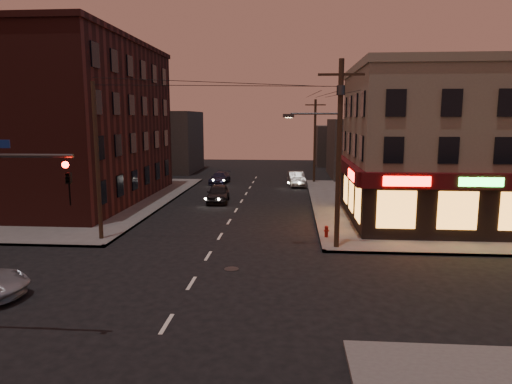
# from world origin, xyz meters

# --- Properties ---
(ground) EXTENTS (120.00, 120.00, 0.00)m
(ground) POSITION_xyz_m (0.00, 0.00, 0.00)
(ground) COLOR black
(ground) RESTS_ON ground
(sidewalk_ne) EXTENTS (24.00, 28.00, 0.15)m
(sidewalk_ne) POSITION_xyz_m (18.00, 19.00, 0.07)
(sidewalk_ne) COLOR #514F4C
(sidewalk_ne) RESTS_ON ground
(sidewalk_nw) EXTENTS (24.00, 28.00, 0.15)m
(sidewalk_nw) POSITION_xyz_m (-18.00, 19.00, 0.07)
(sidewalk_nw) COLOR #514F4C
(sidewalk_nw) RESTS_ON ground
(pizza_building) EXTENTS (15.85, 12.85, 10.50)m
(pizza_building) POSITION_xyz_m (15.93, 13.43, 5.35)
(pizza_building) COLOR gray
(pizza_building) RESTS_ON sidewalk_ne
(brick_apartment) EXTENTS (12.00, 20.00, 13.00)m
(brick_apartment) POSITION_xyz_m (-14.50, 19.00, 6.65)
(brick_apartment) COLOR #411815
(brick_apartment) RESTS_ON sidewalk_nw
(bg_building_ne_a) EXTENTS (10.00, 12.00, 7.00)m
(bg_building_ne_a) POSITION_xyz_m (14.00, 38.00, 3.50)
(bg_building_ne_a) COLOR #3F3D3A
(bg_building_ne_a) RESTS_ON ground
(bg_building_nw) EXTENTS (9.00, 10.00, 8.00)m
(bg_building_nw) POSITION_xyz_m (-13.00, 42.00, 4.00)
(bg_building_nw) COLOR #3F3D3A
(bg_building_nw) RESTS_ON ground
(bg_building_ne_b) EXTENTS (8.00, 8.00, 6.00)m
(bg_building_ne_b) POSITION_xyz_m (12.00, 52.00, 3.00)
(bg_building_ne_b) COLOR #3F3D3A
(bg_building_ne_b) RESTS_ON ground
(utility_pole_main) EXTENTS (4.20, 0.44, 10.00)m
(utility_pole_main) POSITION_xyz_m (6.68, 5.80, 5.76)
(utility_pole_main) COLOR #382619
(utility_pole_main) RESTS_ON sidewalk_ne
(utility_pole_far) EXTENTS (0.26, 0.26, 9.00)m
(utility_pole_far) POSITION_xyz_m (6.80, 32.00, 4.65)
(utility_pole_far) COLOR #382619
(utility_pole_far) RESTS_ON sidewalk_ne
(utility_pole_west) EXTENTS (0.24, 0.24, 9.00)m
(utility_pole_west) POSITION_xyz_m (-6.80, 6.50, 4.65)
(utility_pole_west) COLOR #382619
(utility_pole_west) RESTS_ON sidewalk_nw
(sedan_near) EXTENTS (2.09, 4.54, 1.51)m
(sedan_near) POSITION_xyz_m (-1.96, 19.41, 0.75)
(sedan_near) COLOR black
(sedan_near) RESTS_ON ground
(sedan_mid) EXTENTS (2.10, 4.73, 1.51)m
(sedan_mid) POSITION_xyz_m (4.81, 29.52, 0.75)
(sedan_mid) COLOR gray
(sedan_mid) RESTS_ON ground
(sedan_far) EXTENTS (2.09, 4.39, 1.23)m
(sedan_far) POSITION_xyz_m (-3.59, 30.66, 0.62)
(sedan_far) COLOR #1A1A34
(sedan_far) RESTS_ON ground
(fire_hydrant) EXTENTS (0.31, 0.31, 0.70)m
(fire_hydrant) POSITION_xyz_m (6.40, 7.80, 0.53)
(fire_hydrant) COLOR maroon
(fire_hydrant) RESTS_ON sidewalk_ne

